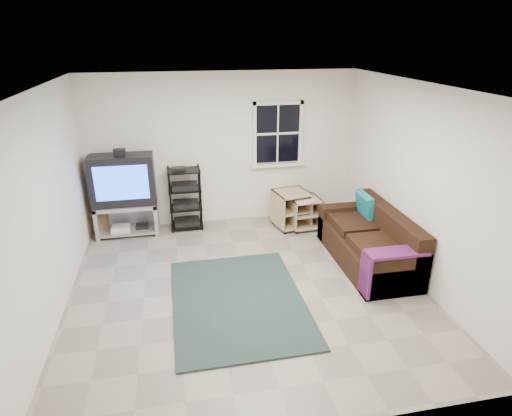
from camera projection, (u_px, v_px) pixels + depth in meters
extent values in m
plane|color=gray|center=(247.00, 287.00, 5.73)|extent=(4.60, 4.60, 0.00)
plane|color=white|center=(245.00, 87.00, 4.74)|extent=(4.60, 4.60, 0.00)
plane|color=white|center=(223.00, 150.00, 7.33)|extent=(4.60, 0.00, 4.60)
plane|color=white|center=(300.00, 305.00, 3.15)|extent=(4.60, 0.00, 4.60)
plane|color=white|center=(46.00, 210.00, 4.83)|extent=(0.00, 4.60, 4.60)
plane|color=white|center=(417.00, 185.00, 5.65)|extent=(0.00, 4.60, 4.60)
cube|color=black|center=(277.00, 133.00, 7.39)|extent=(0.80, 0.01, 1.02)
cube|color=silver|center=(278.00, 103.00, 7.17)|extent=(0.88, 0.06, 0.06)
cube|color=silver|center=(277.00, 165.00, 7.56)|extent=(0.98, 0.14, 0.05)
cube|color=silver|center=(254.00, 135.00, 7.30)|extent=(0.06, 0.06, 1.10)
cube|color=silver|center=(301.00, 133.00, 7.44)|extent=(0.06, 0.06, 1.10)
cube|color=silver|center=(278.00, 134.00, 7.37)|extent=(0.78, 0.04, 0.04)
cube|color=#9E9EA6|center=(126.00, 205.00, 7.07)|extent=(1.00, 0.50, 0.06)
cube|color=#9E9EA6|center=(98.00, 221.00, 7.08)|extent=(0.06, 0.50, 0.55)
cube|color=#9E9EA6|center=(156.00, 216.00, 7.25)|extent=(0.06, 0.50, 0.55)
cube|color=#9E9EA6|center=(129.00, 230.00, 7.24)|extent=(0.88, 0.46, 0.04)
cube|color=#9E9EA6|center=(129.00, 213.00, 7.37)|extent=(1.00, 0.04, 0.55)
cube|color=silver|center=(121.00, 228.00, 7.16)|extent=(0.30, 0.24, 0.08)
cube|color=black|center=(142.00, 226.00, 7.26)|extent=(0.20, 0.18, 0.06)
cube|color=black|center=(123.00, 180.00, 6.90)|extent=(1.00, 0.42, 0.82)
cube|color=blue|center=(121.00, 183.00, 6.70)|extent=(0.82, 0.01, 0.56)
cube|color=black|center=(119.00, 152.00, 6.73)|extent=(0.18, 0.13, 0.10)
cylinder|color=black|center=(171.00, 203.00, 7.08)|extent=(0.02, 0.02, 1.09)
cylinder|color=black|center=(201.00, 201.00, 7.17)|extent=(0.02, 0.02, 1.09)
cylinder|color=black|center=(170.00, 196.00, 7.41)|extent=(0.02, 0.02, 1.09)
cylinder|color=black|center=(200.00, 194.00, 7.50)|extent=(0.02, 0.02, 1.09)
cube|color=black|center=(187.00, 225.00, 7.48)|extent=(0.54, 0.40, 0.02)
cube|color=black|center=(187.00, 222.00, 7.46)|extent=(0.43, 0.32, 0.09)
cube|color=black|center=(186.00, 207.00, 7.35)|extent=(0.54, 0.40, 0.02)
cube|color=black|center=(186.00, 204.00, 7.33)|extent=(0.43, 0.32, 0.09)
cube|color=black|center=(185.00, 189.00, 7.23)|extent=(0.54, 0.40, 0.02)
cube|color=black|center=(185.00, 186.00, 7.21)|extent=(0.43, 0.32, 0.09)
cube|color=black|center=(184.00, 170.00, 7.10)|extent=(0.54, 0.40, 0.02)
cube|color=tan|center=(292.00, 193.00, 7.29)|extent=(0.65, 0.65, 0.02)
cube|color=tan|center=(291.00, 223.00, 7.50)|extent=(0.65, 0.65, 0.02)
cube|color=tan|center=(277.00, 210.00, 7.30)|extent=(0.13, 0.54, 0.59)
cube|color=tan|center=(305.00, 206.00, 7.49)|extent=(0.13, 0.54, 0.59)
cube|color=tan|center=(284.00, 203.00, 7.62)|extent=(0.50, 0.12, 0.59)
cube|color=tan|center=(291.00, 209.00, 7.40)|extent=(0.60, 0.61, 0.02)
cylinder|color=black|center=(285.00, 232.00, 7.25)|extent=(0.06, 0.06, 0.06)
cylinder|color=black|center=(296.00, 218.00, 7.78)|extent=(0.06, 0.06, 0.06)
cube|color=tan|center=(305.00, 199.00, 7.29)|extent=(0.53, 0.53, 0.02)
cube|color=tan|center=(304.00, 224.00, 7.46)|extent=(0.53, 0.53, 0.02)
cube|color=tan|center=(292.00, 213.00, 7.32)|extent=(0.05, 0.50, 0.50)
cube|color=tan|center=(317.00, 210.00, 7.43)|extent=(0.05, 0.50, 0.50)
cube|color=tan|center=(300.00, 207.00, 7.59)|extent=(0.45, 0.05, 0.50)
cube|color=tan|center=(304.00, 213.00, 7.38)|extent=(0.48, 0.50, 0.02)
cylinder|color=black|center=(297.00, 232.00, 7.26)|extent=(0.05, 0.05, 0.05)
cylinder|color=black|center=(310.00, 221.00, 7.70)|extent=(0.05, 0.05, 0.05)
cylinder|color=silver|center=(304.00, 200.00, 7.17)|extent=(0.35, 0.35, 0.03)
cube|color=black|center=(366.00, 250.00, 6.28)|extent=(0.86, 1.90, 0.40)
cube|color=black|center=(389.00, 224.00, 6.18)|extent=(0.23, 1.90, 0.41)
cube|color=black|center=(345.00, 222.00, 7.00)|extent=(0.86, 0.23, 0.59)
cube|color=black|center=(395.00, 274.00, 5.48)|extent=(0.86, 0.23, 0.59)
cube|color=black|center=(375.00, 247.00, 5.82)|extent=(0.57, 0.68, 0.12)
cube|color=black|center=(353.00, 224.00, 6.51)|extent=(0.57, 0.68, 0.12)
cube|color=teal|center=(365.00, 206.00, 6.60)|extent=(0.19, 0.46, 0.40)
cube|color=navy|center=(397.00, 252.00, 5.36)|extent=(0.79, 0.29, 0.04)
cube|color=navy|center=(365.00, 276.00, 5.40)|extent=(0.04, 0.29, 0.55)
cube|color=#311F16|center=(238.00, 301.00, 5.42)|extent=(1.65, 2.25, 0.03)
cube|color=olive|center=(99.00, 222.00, 7.24)|extent=(0.31, 0.26, 0.38)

